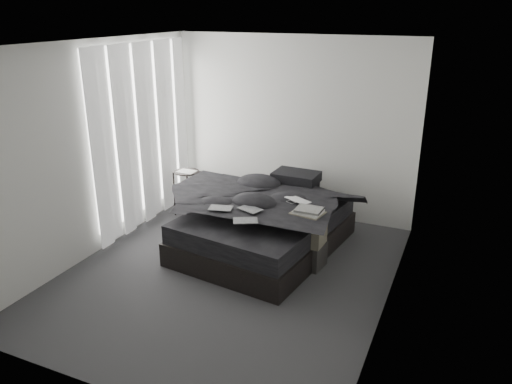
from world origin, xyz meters
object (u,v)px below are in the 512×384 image
at_px(laptop, 295,195).
at_px(box_lower, 307,254).
at_px(bed, 264,237).
at_px(side_stand, 188,193).

distance_m(laptop, box_lower, 0.72).
bearing_deg(box_lower, bed, 161.66).
height_order(laptop, side_stand, laptop).
bearing_deg(box_lower, side_stand, 159.76).
relative_size(laptop, side_stand, 0.51).
bearing_deg(bed, box_lower, -10.46).
relative_size(side_stand, box_lower, 1.67).
bearing_deg(side_stand, laptop, -16.92).
bearing_deg(side_stand, bed, -21.07).
relative_size(bed, box_lower, 5.34).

